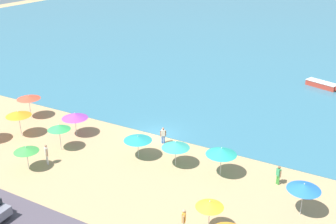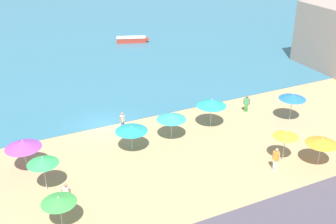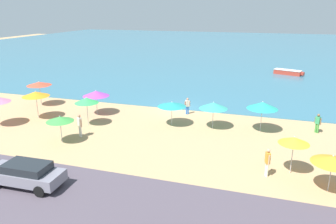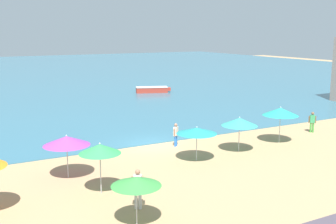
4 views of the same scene
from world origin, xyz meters
TOP-DOWN VIEW (x-y plane):
  - ground_plane at (0.00, 0.00)m, footprint 160.00×160.00m
  - sea at (0.00, 55.00)m, footprint 150.00×110.00m
  - beach_umbrella_0 at (14.99, -5.83)m, footprint 2.31×2.31m
  - beach_umbrella_1 at (-13.96, -2.96)m, footprint 2.44×2.44m
  - beach_umbrella_2 at (0.75, -4.62)m, footprint 2.46×2.46m
  - beach_umbrella_3 at (-11.49, -6.56)m, footprint 2.40×2.40m
  - beach_umbrella_4 at (-6.15, -6.82)m, footprint 2.04×2.04m
  - beach_umbrella_5 at (4.25, -4.27)m, footprint 2.37×2.37m
  - beach_umbrella_8 at (8.14, -3.88)m, footprint 2.49×2.49m
  - beach_umbrella_9 at (10.22, -10.70)m, footprint 1.84×1.84m
  - beach_umbrella_10 at (-6.94, -3.84)m, footprint 2.50×2.50m
  - beach_umbrella_12 at (-6.05, -10.78)m, footprint 2.05×2.05m
  - bather_0 at (-5.33, -9.36)m, footprint 0.49×0.38m
  - bather_1 at (1.26, -1.19)m, footprint 0.47×0.39m
  - bather_2 at (12.52, -2.81)m, footprint 0.47×0.40m
  - bather_3 at (8.81, -11.54)m, footprint 0.33×0.54m
  - skiff_nearshore at (11.10, 22.04)m, footprint 4.44×2.54m

SIDE VIEW (x-z plane):
  - ground_plane at x=0.00m, z-range 0.00..0.00m
  - sea at x=0.00m, z-range 0.00..0.05m
  - skiff_nearshore at x=11.10m, z-range 0.05..0.79m
  - bather_1 at x=1.26m, z-range 0.09..1.70m
  - bather_2 at x=12.52m, z-range 0.10..1.71m
  - bather_3 at x=8.81m, z-range 0.11..1.90m
  - bather_0 at x=-5.33m, z-range 0.12..1.95m
  - beach_umbrella_12 at x=-6.05m, z-range 0.81..2.93m
  - beach_umbrella_2 at x=0.75m, z-range 0.81..2.94m
  - beach_umbrella_5 at x=4.25m, z-range 0.83..3.15m
  - beach_umbrella_10 at x=-6.94m, z-range 0.86..3.23m
  - beach_umbrella_9 at x=10.22m, z-range 0.95..3.39m
  - beach_umbrella_8 at x=8.14m, z-range 0.94..3.52m
  - beach_umbrella_4 at x=-6.15m, z-range 0.97..3.51m
  - beach_umbrella_0 at x=14.99m, z-range 0.98..3.51m
  - beach_umbrella_3 at x=-11.49m, z-range 1.01..3.62m
  - beach_umbrella_1 at x=-13.96m, z-range 1.04..3.60m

